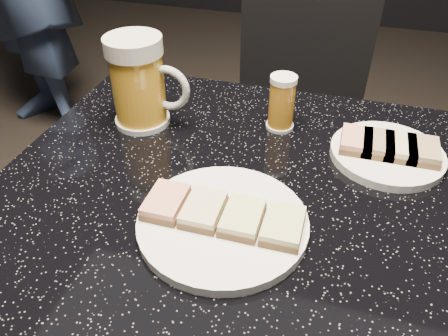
% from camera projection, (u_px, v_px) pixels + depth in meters
% --- Properties ---
extents(plate_large, '(0.23, 0.23, 0.01)m').
position_uv_depth(plate_large, '(223.00, 223.00, 0.58)').
color(plate_large, white).
rests_on(plate_large, table).
extents(plate_small, '(0.18, 0.18, 0.01)m').
position_uv_depth(plate_small, '(387.00, 154.00, 0.70)').
color(plate_small, white).
rests_on(plate_small, table).
extents(table, '(0.70, 0.70, 0.75)m').
position_uv_depth(table, '(224.00, 297.00, 0.78)').
color(table, black).
rests_on(table, floor).
extents(beer_mug, '(0.14, 0.10, 0.16)m').
position_uv_depth(beer_mug, '(140.00, 82.00, 0.74)').
color(beer_mug, silver).
rests_on(beer_mug, table).
extents(beer_tumbler, '(0.05, 0.05, 0.10)m').
position_uv_depth(beer_tumbler, '(282.00, 103.00, 0.75)').
color(beer_tumbler, silver).
rests_on(beer_tumbler, table).
extents(chair, '(0.41, 0.41, 0.87)m').
position_uv_depth(chair, '(296.00, 110.00, 1.32)').
color(chair, black).
rests_on(chair, floor).
extents(canapes_on_plate_large, '(0.21, 0.07, 0.02)m').
position_uv_depth(canapes_on_plate_large, '(223.00, 214.00, 0.57)').
color(canapes_on_plate_large, '#4C3521').
rests_on(canapes_on_plate_large, plate_large).
extents(canapes_on_plate_small, '(0.15, 0.07, 0.02)m').
position_uv_depth(canapes_on_plate_small, '(389.00, 146.00, 0.69)').
color(canapes_on_plate_small, '#4C3521').
rests_on(canapes_on_plate_small, plate_small).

